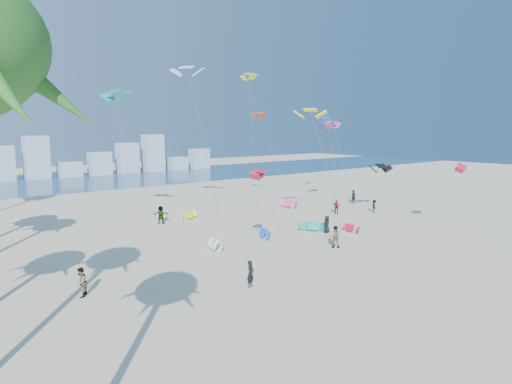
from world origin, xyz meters
TOP-DOWN VIEW (x-y plane):
  - ground at (0.00, 0.00)m, footprint 220.00×220.00m
  - ocean at (0.00, 72.00)m, footprint 220.00×220.00m
  - kitesurfer_near at (-4.01, 7.91)m, footprint 0.73×0.64m
  - kitesurfer_mid at (7.22, 10.80)m, footprint 1.13×1.14m
  - kitesurfers_far at (7.22, 21.08)m, footprint 40.08×16.97m
  - grounded_kites at (8.17, 20.41)m, footprint 19.54×17.23m
  - flying_kites at (11.02, 23.75)m, footprint 31.97×34.82m
  - distant_skyline at (-1.19, 82.00)m, footprint 85.00×3.00m

SIDE VIEW (x-z plane):
  - ground at x=0.00m, z-range 0.00..0.00m
  - ocean at x=0.00m, z-range 0.01..0.01m
  - grounded_kites at x=8.17m, z-range -0.04..0.89m
  - kitesurfer_near at x=-4.01m, z-range 0.00..1.69m
  - kitesurfers_far at x=7.22m, z-range -0.07..1.82m
  - kitesurfer_mid at x=7.22m, z-range 0.00..1.86m
  - distant_skyline at x=-1.19m, z-range -1.11..7.29m
  - flying_kites at x=11.02m, z-range 3.09..20.56m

